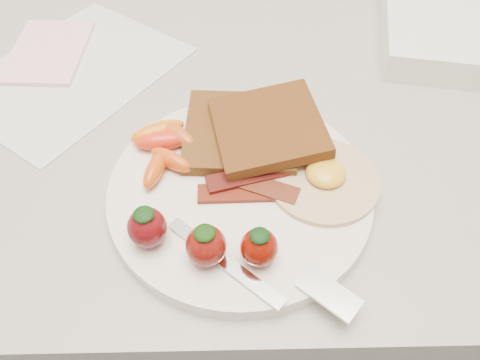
{
  "coord_description": "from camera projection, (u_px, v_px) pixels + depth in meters",
  "views": [
    {
      "loc": [
        -0.02,
        1.26,
        1.29
      ],
      "look_at": [
        -0.01,
        1.56,
        0.93
      ],
      "focal_mm": 35.0,
      "sensor_mm": 36.0,
      "label": 1
    }
  ],
  "objects": [
    {
      "name": "counter",
      "position": [
        244.0,
        277.0,
        0.93
      ],
      "size": [
        2.0,
        0.6,
        0.9
      ],
      "primitive_type": "cube",
      "color": "gray",
      "rests_on": "ground"
    },
    {
      "name": "plate",
      "position": [
        240.0,
        192.0,
        0.48
      ],
      "size": [
        0.27,
        0.27,
        0.02
      ],
      "primitive_type": "cylinder",
      "color": "white",
      "rests_on": "counter"
    },
    {
      "name": "toast_lower",
      "position": [
        240.0,
        132.0,
        0.52
      ],
      "size": [
        0.13,
        0.13,
        0.01
      ],
      "primitive_type": "cube",
      "rotation": [
        0.0,
        0.0,
        -0.06
      ],
      "color": "black",
      "rests_on": "plate"
    },
    {
      "name": "toast_upper",
      "position": [
        268.0,
        127.0,
        0.5
      ],
      "size": [
        0.13,
        0.13,
        0.03
      ],
      "primitive_type": "cube",
      "rotation": [
        0.0,
        -0.1,
        0.18
      ],
      "color": "black",
      "rests_on": "toast_lower"
    },
    {
      "name": "fried_egg",
      "position": [
        324.0,
        178.0,
        0.48
      ],
      "size": [
        0.13,
        0.13,
        0.02
      ],
      "color": "beige",
      "rests_on": "plate"
    },
    {
      "name": "bacon_strips",
      "position": [
        249.0,
        185.0,
        0.47
      ],
      "size": [
        0.1,
        0.06,
        0.01
      ],
      "color": "#4A190A",
      "rests_on": "plate"
    },
    {
      "name": "baby_carrots",
      "position": [
        164.0,
        145.0,
        0.5
      ],
      "size": [
        0.08,
        0.1,
        0.02
      ],
      "color": "red",
      "rests_on": "plate"
    },
    {
      "name": "strawberries",
      "position": [
        200.0,
        239.0,
        0.41
      ],
      "size": [
        0.13,
        0.06,
        0.04
      ],
      "color": "#59090C",
      "rests_on": "plate"
    },
    {
      "name": "fork",
      "position": [
        271.0,
        275.0,
        0.41
      ],
      "size": [
        0.17,
        0.11,
        0.0
      ],
      "color": "silver",
      "rests_on": "plate"
    },
    {
      "name": "paper_sheet",
      "position": [
        72.0,
        72.0,
        0.62
      ],
      "size": [
        0.33,
        0.34,
        0.0
      ],
      "primitive_type": "cube",
      "rotation": [
        0.0,
        0.0,
        -0.64
      ],
      "color": "silver",
      "rests_on": "counter"
    },
    {
      "name": "notepad",
      "position": [
        48.0,
        51.0,
        0.64
      ],
      "size": [
        0.11,
        0.15,
        0.01
      ],
      "primitive_type": "cube",
      "rotation": [
        0.0,
        0.0,
        -0.05
      ],
      "color": "#FFC2CE",
      "rests_on": "paper_sheet"
    }
  ]
}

